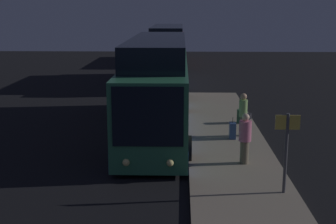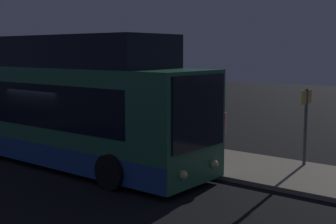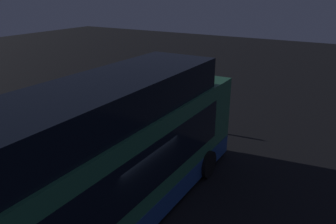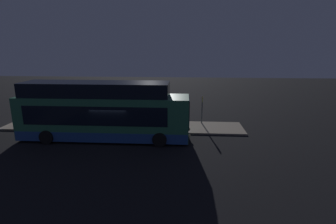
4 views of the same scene
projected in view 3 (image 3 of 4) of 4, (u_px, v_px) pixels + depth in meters
The scene contains 7 objects.
ground at pixel (124, 221), 9.55m from camera, with size 80.00×80.00×0.00m, color black.
platform at pixel (48, 187), 11.08m from camera, with size 20.00×3.24×0.13m.
bus_lead at pixel (94, 174), 8.41m from camera, with size 12.36×2.90×4.20m.
passenger_boarding at pixel (115, 119), 14.11m from camera, with size 0.62×0.62×1.81m.
passenger_waiting at pixel (38, 149), 11.36m from camera, with size 0.54×0.61×1.85m.
suitcase at pixel (60, 164), 11.71m from camera, with size 0.43×0.25×0.92m.
sign_post at pixel (135, 89), 16.45m from camera, with size 0.10×0.72×2.42m.
Camera 3 is at (-6.05, -5.14, 6.32)m, focal length 35.00 mm.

